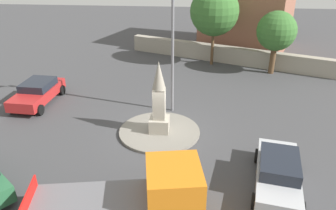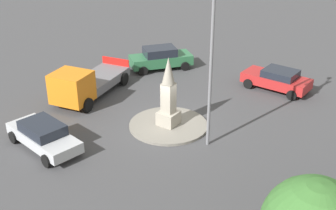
# 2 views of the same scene
# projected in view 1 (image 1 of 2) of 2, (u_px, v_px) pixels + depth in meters

# --- Properties ---
(ground_plane) EXTENTS (80.00, 80.00, 0.00)m
(ground_plane) POSITION_uv_depth(u_px,v_px,m) (160.00, 133.00, 17.78)
(ground_plane) COLOR #424244
(traffic_island) EXTENTS (4.32, 4.32, 0.14)m
(traffic_island) POSITION_uv_depth(u_px,v_px,m) (160.00, 131.00, 17.75)
(traffic_island) COLOR gray
(traffic_island) RESTS_ON ground
(monument) EXTENTS (1.01, 1.01, 3.86)m
(monument) POSITION_uv_depth(u_px,v_px,m) (159.00, 102.00, 17.00)
(monument) COLOR #9E9687
(monument) RESTS_ON traffic_island
(streetlamp) EXTENTS (3.19, 0.28, 8.94)m
(streetlamp) POSITION_uv_depth(u_px,v_px,m) (173.00, 23.00, 17.87)
(streetlamp) COLOR slate
(streetlamp) RESTS_ON ground
(car_red_approaching) EXTENTS (2.22, 4.37, 1.40)m
(car_red_approaching) POSITION_uv_depth(u_px,v_px,m) (38.00, 92.00, 20.82)
(car_red_approaching) COLOR #B22323
(car_red_approaching) RESTS_ON ground
(car_silver_parked_right) EXTENTS (2.55, 4.71, 1.39)m
(car_silver_parked_right) POSITION_uv_depth(u_px,v_px,m) (278.00, 172.00, 13.54)
(car_silver_parked_right) COLOR #B7BABF
(car_silver_parked_right) RESTS_ON ground
(truck_orange_parked_left) EXTENTS (6.32, 3.26, 2.20)m
(truck_orange_parked_left) POSITION_uv_depth(u_px,v_px,m) (138.00, 197.00, 11.77)
(truck_orange_parked_left) COLOR orange
(truck_orange_parked_left) RESTS_ON ground
(stone_boundary_wall) EXTENTS (17.45, 7.24, 1.38)m
(stone_boundary_wall) POSITION_uv_depth(u_px,v_px,m) (230.00, 55.00, 27.97)
(stone_boundary_wall) COLOR #9E9687
(stone_boundary_wall) RESTS_ON ground
(corner_building) EXTENTS (9.56, 9.74, 8.13)m
(corner_building) POSITION_uv_depth(u_px,v_px,m) (249.00, 5.00, 30.80)
(corner_building) COLOR #935B47
(corner_building) RESTS_ON ground
(tree_near_wall) EXTENTS (2.94, 2.94, 4.79)m
(tree_near_wall) POSITION_uv_depth(u_px,v_px,m) (277.00, 31.00, 24.60)
(tree_near_wall) COLOR brown
(tree_near_wall) RESTS_ON ground
(tree_mid_cluster) EXTENTS (3.87, 3.87, 6.30)m
(tree_mid_cluster) POSITION_uv_depth(u_px,v_px,m) (214.00, 11.00, 26.07)
(tree_mid_cluster) COLOR brown
(tree_mid_cluster) RESTS_ON ground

